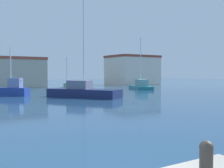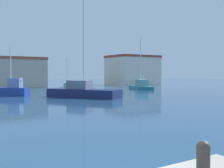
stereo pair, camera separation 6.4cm
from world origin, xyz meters
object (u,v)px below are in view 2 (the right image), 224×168
(sailboat_blue_behind_lamppost, at_px, (12,90))
(sailboat_navy_distant_east, at_px, (83,91))
(sailboat_green_mid_harbor, at_px, (67,89))
(sailboat_teal_distant_north, at_px, (141,86))
(mooring_bollard, at_px, (203,155))

(sailboat_blue_behind_lamppost, xyz_separation_m, sailboat_navy_distant_east, (6.18, -6.29, -0.07))
(sailboat_green_mid_harbor, relative_size, sailboat_navy_distant_east, 0.39)
(sailboat_green_mid_harbor, relative_size, sailboat_teal_distant_north, 0.56)
(sailboat_green_mid_harbor, relative_size, sailboat_blue_behind_lamppost, 0.86)
(sailboat_blue_behind_lamppost, bearing_deg, sailboat_navy_distant_east, -45.49)
(sailboat_green_mid_harbor, distance_m, sailboat_navy_distant_east, 9.23)
(sailboat_teal_distant_north, distance_m, sailboat_blue_behind_lamppost, 21.44)
(sailboat_green_mid_harbor, distance_m, sailboat_blue_behind_lamppost, 8.56)
(mooring_bollard, bearing_deg, sailboat_navy_distant_east, 68.79)
(sailboat_teal_distant_north, xyz_separation_m, sailboat_blue_behind_lamppost, (-21.26, -2.77, 0.16))
(sailboat_teal_distant_north, xyz_separation_m, sailboat_navy_distant_east, (-15.07, -9.06, 0.10))
(mooring_bollard, relative_size, sailboat_teal_distant_north, 0.07)
(sailboat_navy_distant_east, bearing_deg, mooring_bollard, -111.21)
(mooring_bollard, distance_m, sailboat_blue_behind_lamppost, 30.62)
(sailboat_green_mid_harbor, xyz_separation_m, sailboat_blue_behind_lamppost, (-8.11, -2.73, 0.26))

